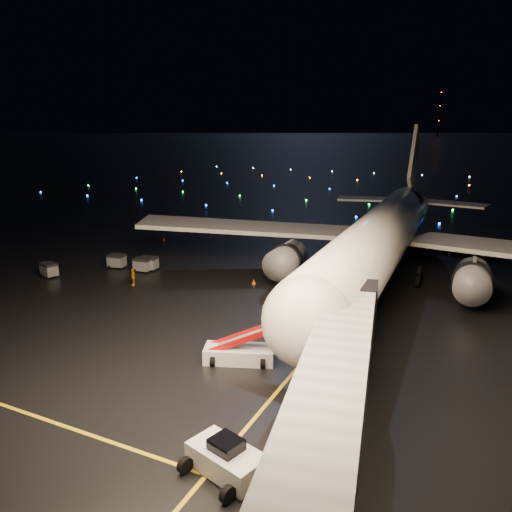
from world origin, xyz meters
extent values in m
plane|color=black|center=(0.00, 300.00, 0.00)|extent=(2000.00, 2000.00, 0.00)
cube|color=gold|center=(12.00, 15.00, 0.01)|extent=(0.25, 80.00, 0.02)
cube|color=silver|center=(12.79, -9.38, 0.93)|extent=(4.33, 3.08, 1.86)
imported|color=#F39804|center=(-10.62, 12.32, 0.93)|extent=(1.11, 1.07, 1.86)
cone|color=#FC5803|center=(5.08, 15.38, 0.27)|extent=(0.54, 0.54, 0.54)
cone|color=#FC5803|center=(5.01, 26.43, 0.25)|extent=(0.59, 0.59, 0.51)
cone|color=#FC5803|center=(0.85, 18.25, 0.27)|extent=(0.56, 0.56, 0.55)
cone|color=#FC5803|center=(-20.07, 30.90, 0.27)|extent=(0.63, 0.63, 0.55)
cylinder|color=black|center=(-60.00, 740.00, 32.00)|extent=(1.80, 1.80, 64.00)
cube|color=gray|center=(-12.75, 17.88, 0.80)|extent=(2.01, 1.51, 1.59)
cube|color=gray|center=(-12.94, 16.91, 0.81)|extent=(2.01, 1.49, 1.61)
cube|color=gray|center=(-16.79, 16.88, 0.82)|extent=(2.12, 1.64, 1.64)
cube|color=gray|center=(-21.20, 10.69, 0.79)|extent=(2.16, 1.78, 1.59)
camera|label=1|loc=(23.25, -27.79, 16.67)|focal=35.00mm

